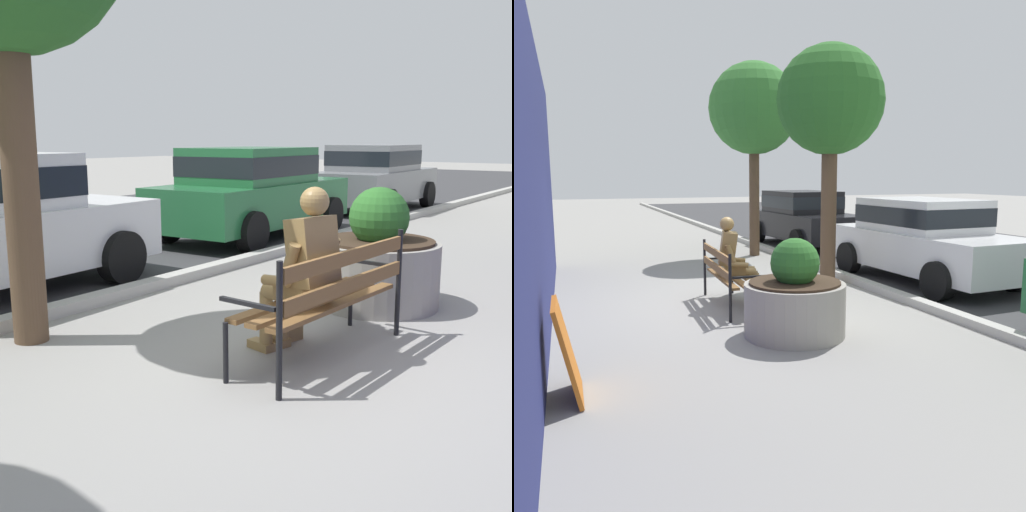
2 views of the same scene
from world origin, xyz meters
TOP-DOWN VIEW (x-y plane):
  - ground_plane at (0.00, 0.00)m, footprint 80.00×80.00m
  - curb_stone at (0.00, 2.90)m, footprint 60.00×0.20m
  - park_bench at (0.29, 0.14)m, footprint 1.82×0.62m
  - bronze_statue_seated at (0.19, 0.35)m, footprint 0.76×0.80m
  - concrete_planter at (2.01, 0.52)m, footprint 1.28×1.28m
  - parked_car_green at (4.88, 4.21)m, footprint 4.17×2.06m
  - parked_car_grey at (9.92, 4.21)m, footprint 4.17×2.06m

SIDE VIEW (x-z plane):
  - ground_plane at x=0.00m, z-range 0.00..0.00m
  - curb_stone at x=0.00m, z-range 0.00..0.12m
  - concrete_planter at x=2.01m, z-range -0.17..1.06m
  - park_bench at x=0.29m, z-range 0.07..1.02m
  - bronze_statue_seated at x=0.19m, z-range -0.02..1.35m
  - parked_car_green at x=4.88m, z-range 0.06..1.62m
  - parked_car_grey at x=9.92m, z-range 0.06..1.62m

